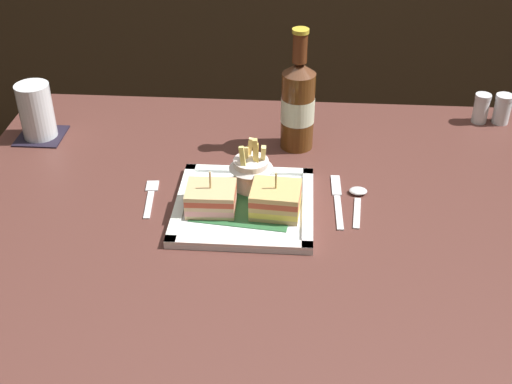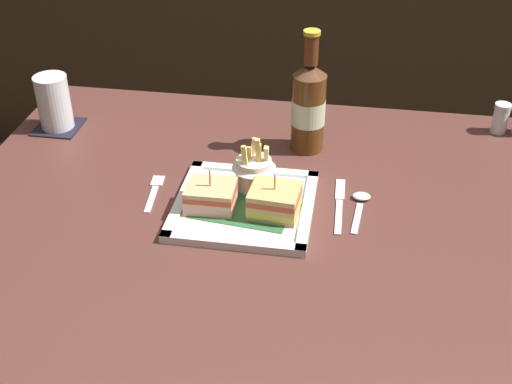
# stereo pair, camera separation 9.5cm
# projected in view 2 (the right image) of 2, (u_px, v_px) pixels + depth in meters

# --- Properties ---
(dining_table) EXTENTS (1.22, 0.93, 0.72)m
(dining_table) POSITION_uv_depth(u_px,v_px,m) (267.00, 264.00, 1.33)
(dining_table) COLOR #532E28
(dining_table) RESTS_ON ground_plane
(square_plate) EXTENTS (0.26, 0.26, 0.02)m
(square_plate) POSITION_uv_depth(u_px,v_px,m) (244.00, 206.00, 1.27)
(square_plate) COLOR white
(square_plate) RESTS_ON dining_table
(sandwich_half_left) EXTENTS (0.09, 0.08, 0.08)m
(sandwich_half_left) POSITION_uv_depth(u_px,v_px,m) (211.00, 196.00, 1.24)
(sandwich_half_left) COLOR tan
(sandwich_half_left) RESTS_ON square_plate
(sandwich_half_right) EXTENTS (0.09, 0.09, 0.08)m
(sandwich_half_right) POSITION_uv_depth(u_px,v_px,m) (275.00, 201.00, 1.23)
(sandwich_half_right) COLOR tan
(sandwich_half_right) RESTS_ON square_plate
(fries_cup) EXTENTS (0.08, 0.08, 0.11)m
(fries_cup) POSITION_uv_depth(u_px,v_px,m) (254.00, 168.00, 1.29)
(fries_cup) COLOR silver
(fries_cup) RESTS_ON square_plate
(beer_bottle) EXTENTS (0.07, 0.07, 0.26)m
(beer_bottle) POSITION_uv_depth(u_px,v_px,m) (309.00, 106.00, 1.40)
(beer_bottle) COLOR #583112
(beer_bottle) RESTS_ON dining_table
(drink_coaster) EXTENTS (0.10, 0.10, 0.00)m
(drink_coaster) POSITION_uv_depth(u_px,v_px,m) (58.00, 127.00, 1.53)
(drink_coaster) COLOR black
(drink_coaster) RESTS_ON dining_table
(water_glass) EXTENTS (0.07, 0.07, 0.12)m
(water_glass) POSITION_uv_depth(u_px,v_px,m) (54.00, 105.00, 1.50)
(water_glass) COLOR silver
(water_glass) RESTS_ON dining_table
(fork) EXTENTS (0.03, 0.13, 0.00)m
(fork) POSITION_uv_depth(u_px,v_px,m) (154.00, 191.00, 1.32)
(fork) COLOR silver
(fork) RESTS_ON dining_table
(knife) EXTENTS (0.02, 0.18, 0.00)m
(knife) POSITION_uv_depth(u_px,v_px,m) (339.00, 203.00, 1.28)
(knife) COLOR silver
(knife) RESTS_ON dining_table
(spoon) EXTENTS (0.04, 0.13, 0.01)m
(spoon) POSITION_uv_depth(u_px,v_px,m) (360.00, 202.00, 1.28)
(spoon) COLOR silver
(spoon) RESTS_ON dining_table
(salt_shaker) EXTENTS (0.04, 0.04, 0.07)m
(salt_shaker) POSITION_uv_depth(u_px,v_px,m) (500.00, 120.00, 1.50)
(salt_shaker) COLOR silver
(salt_shaker) RESTS_ON dining_table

